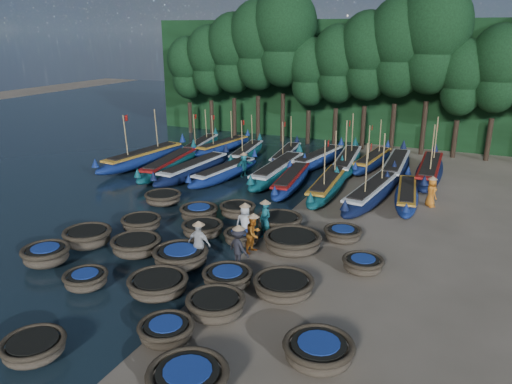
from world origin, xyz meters
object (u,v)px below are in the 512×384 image
at_px(long_boat_5, 291,180).
at_px(long_boat_12, 286,156).
at_px(long_boat_16, 396,167).
at_px(fisherman_1, 265,218).
at_px(coracle_12, 181,256).
at_px(long_boat_8, 407,195).
at_px(coracle_5, 46,255).
at_px(fisherman_6, 431,191).
at_px(long_boat_7, 372,193).
at_px(coracle_23, 279,222).
at_px(fisherman_2, 254,233).
at_px(long_boat_2, 194,169).
at_px(long_boat_11, 247,153).
at_px(fisherman_5, 244,165).
at_px(coracle_10, 88,237).
at_px(coracle_17, 242,237).
at_px(coracle_8, 216,305).
at_px(fisherman_0, 245,222).
at_px(coracle_6, 86,279).
at_px(fisherman_3, 239,246).
at_px(coracle_7, 158,285).
at_px(long_boat_13, 318,159).
at_px(coracle_22, 238,210).
at_px(long_boat_0, 144,158).
at_px(long_boat_14, 347,163).
at_px(fisherman_4, 199,242).
at_px(coracle_9, 319,351).
at_px(coracle_19, 363,264).
at_px(long_boat_3, 225,172).
at_px(coracle_16, 203,229).
at_px(coracle_18, 292,242).
at_px(coracle_11, 136,246).
at_px(coracle_13, 228,277).
at_px(long_boat_9, 201,146).
at_px(coracle_2, 34,347).
at_px(coracle_15, 141,223).
at_px(coracle_21, 199,213).
at_px(long_boat_15, 372,161).
at_px(coracle_20, 163,198).
at_px(coracle_3, 166,331).
at_px(long_boat_1, 169,165).
at_px(long_boat_4, 278,171).
at_px(long_boat_6, 328,185).
at_px(long_boat_10, 223,146).

distance_m(long_boat_5, long_boat_12, 6.19).
bearing_deg(long_boat_16, fisherman_1, -108.34).
height_order(coracle_12, long_boat_8, long_boat_8).
relative_size(coracle_5, fisherman_6, 1.18).
bearing_deg(long_boat_7, coracle_23, -112.35).
bearing_deg(fisherman_2, fisherman_6, -22.68).
bearing_deg(long_boat_2, long_boat_11, 83.39).
height_order(coracle_5, fisherman_5, fisherman_5).
xyz_separation_m(coracle_10, coracle_17, (6.10, 3.02, -0.10)).
bearing_deg(coracle_8, coracle_5, 176.11).
bearing_deg(fisherman_0, coracle_6, 39.50).
relative_size(long_boat_7, fisherman_3, 4.55).
distance_m(coracle_7, long_boat_13, 19.44).
bearing_deg(coracle_22, long_boat_0, 148.85).
height_order(long_boat_14, fisherman_4, long_boat_14).
bearing_deg(coracle_9, coracle_19, 91.17).
bearing_deg(fisherman_6, fisherman_3, 114.58).
bearing_deg(fisherman_1, coracle_22, 170.91).
relative_size(coracle_22, long_boat_3, 0.26).
bearing_deg(coracle_16, coracle_18, 2.12).
height_order(coracle_17, coracle_18, coracle_18).
distance_m(long_boat_3, long_boat_16, 11.19).
relative_size(coracle_11, coracle_13, 1.25).
distance_m(long_boat_9, fisherman_3, 20.34).
distance_m(coracle_2, long_boat_12, 24.20).
distance_m(coracle_15, coracle_21, 2.91).
height_order(long_boat_3, long_boat_15, long_boat_15).
distance_m(coracle_17, fisherman_3, 2.23).
height_order(coracle_13, coracle_19, coracle_13).
bearing_deg(coracle_20, long_boat_15, 54.58).
height_order(long_boat_13, long_boat_14, long_boat_14).
bearing_deg(coracle_7, long_boat_11, 106.27).
relative_size(coracle_3, long_boat_16, 0.20).
height_order(coracle_19, long_boat_5, long_boat_5).
xyz_separation_m(coracle_13, coracle_22, (-2.88, 6.64, 0.03)).
distance_m(coracle_17, long_boat_13, 14.22).
distance_m(coracle_12, long_boat_1, 14.12).
bearing_deg(coracle_5, coracle_16, 49.92).
height_order(coracle_11, long_boat_4, long_boat_4).
height_order(coracle_13, coracle_15, coracle_15).
bearing_deg(long_boat_11, long_boat_1, -127.00).
bearing_deg(long_boat_6, coracle_11, -117.61).
bearing_deg(fisherman_1, long_boat_4, 137.99).
height_order(long_boat_10, long_boat_16, long_boat_10).
distance_m(long_boat_11, long_boat_12, 3.02).
height_order(coracle_15, long_boat_4, long_boat_4).
height_order(long_boat_8, long_boat_12, long_boat_12).
distance_m(long_boat_15, long_boat_16, 2.26).
bearing_deg(coracle_15, long_boat_13, 74.50).
relative_size(coracle_20, long_boat_14, 0.25).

